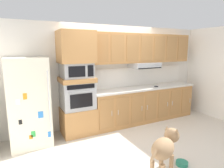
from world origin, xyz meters
TOP-DOWN VIEW (x-y plane):
  - ground_plane at (0.00, 0.00)m, footprint 9.60×9.60m
  - back_kitchen_wall at (0.00, 1.11)m, footprint 6.20×0.12m
  - side_panel_right at (2.80, 0.00)m, footprint 0.12×7.10m
  - refrigerator at (-2.01, 0.68)m, footprint 0.76×0.73m
  - oven_base_cabinet at (-1.00, 0.75)m, footprint 0.74×0.62m
  - built_in_oven at (-1.00, 0.75)m, footprint 0.70×0.62m
  - appliance_mid_shelf at (-1.00, 0.75)m, footprint 0.74×0.62m
  - microwave at (-1.00, 0.75)m, footprint 0.64×0.54m
  - appliance_upper_cabinet at (-1.00, 0.75)m, footprint 0.74×0.62m
  - lower_cabinet_run at (0.84, 0.75)m, footprint 2.94×0.63m
  - countertop_slab at (0.84, 0.75)m, footprint 2.98×0.64m
  - backsplash_panel at (0.84, 1.04)m, footprint 2.98×0.02m
  - upper_cabinet_with_hood at (0.84, 0.87)m, footprint 2.94×0.48m
  - screwdriver at (1.13, 0.61)m, footprint 0.17×0.16m
  - dog at (-0.22, -1.26)m, footprint 0.89×0.51m
  - dog_food_bowl at (0.17, -1.26)m, footprint 0.20×0.20m

SIDE VIEW (x-z plane):
  - ground_plane at x=0.00m, z-range 0.00..0.00m
  - dog_food_bowl at x=0.17m, z-range 0.00..0.06m
  - oven_base_cabinet at x=-1.00m, z-range 0.00..0.60m
  - dog at x=-0.22m, z-range 0.10..0.76m
  - lower_cabinet_run at x=0.84m, z-range 0.00..0.88m
  - refrigerator at x=-2.01m, z-range 0.00..1.76m
  - countertop_slab at x=0.84m, z-range 0.88..0.92m
  - built_in_oven at x=-1.00m, z-range 0.60..1.20m
  - screwdriver at x=1.13m, z-range 0.92..0.95m
  - backsplash_panel at x=0.84m, z-range 0.92..1.42m
  - back_kitchen_wall at x=0.00m, z-range 0.00..2.50m
  - side_panel_right at x=2.80m, z-range 0.00..2.50m
  - appliance_mid_shelf at x=-1.00m, z-range 1.20..1.30m
  - microwave at x=-1.00m, z-range 1.30..1.62m
  - upper_cabinet_with_hood at x=0.84m, z-range 1.46..2.34m
  - appliance_upper_cabinet at x=-1.00m, z-range 1.62..2.30m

